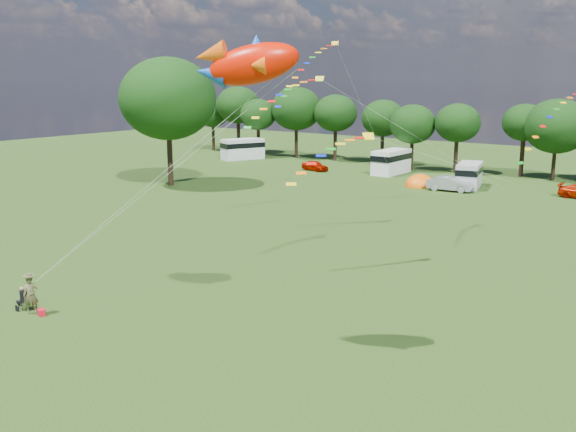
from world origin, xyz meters
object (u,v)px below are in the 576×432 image
Objects in this scene: car_b at (450,184)px; kite_flyer at (31,295)px; car_a at (315,166)px; campervan_a at (243,148)px; tent_orange at (420,186)px; campervan_b at (391,161)px; campervan_c at (469,174)px; camp_chair at (23,296)px; fish_kite at (246,64)px; big_tree at (168,99)px.

kite_flyer is (-2.98, -44.44, 0.19)m from car_b.
kite_flyer reaches higher than car_a.
car_a is 1.99× the size of kite_flyer.
tent_orange is at bearing -78.69° from campervan_a.
campervan_b is 3.07× the size of kite_flyer.
kite_flyer is at bearing -89.08° from tent_orange.
campervan_c reaches higher than car_a.
campervan_a is 59.38m from camp_chair.
camp_chair is 0.28× the size of fish_kite.
fish_kite is at bearing -116.39° from campervan_a.
big_tree is 2.10× the size of campervan_a.
fish_kite is (7.55, -44.87, 10.34)m from campervan_c.
campervan_b is at bearing 44.41° from kite_flyer.
car_a is 50.56m from camp_chair.
campervan_b is 53.15m from fish_kite.
kite_flyer is at bearing -171.34° from campervan_b.
car_b is 3.92m from tent_orange.
campervan_a is 1.09× the size of campervan_b.
campervan_a is 34.15m from campervan_c.
camp_chair is (6.45, -51.59, -0.82)m from campervan_b.
campervan_c is 1.57× the size of tent_orange.
tent_orange is (29.54, -6.24, -1.51)m from campervan_a.
car_a is at bearing 54.59° from kite_flyer.
fish_kite reaches higher than camp_chair.
campervan_b is at bearing 54.83° from big_tree.
campervan_b is at bearing 80.80° from fish_kite.
fish_kite is (33.50, -27.52, 2.68)m from big_tree.
tent_orange is (15.22, -2.90, -0.60)m from car_a.
tent_orange is (-3.71, 1.03, -0.73)m from car_b.
campervan_a reaches higher than tent_orange.
fish_kite is (18.53, -48.76, 10.18)m from campervan_b.
camp_chair is (-4.53, -47.69, -0.66)m from campervan_c.
tent_orange is 45.70m from fish_kite.
car_b is 2.25× the size of kite_flyer.
campervan_c is (0.67, 3.36, 0.61)m from car_b.
fish_kite is at bearing -38.99° from kite_flyer.
campervan_b is (22.94, -0.01, -0.01)m from campervan_a.
campervan_a is at bearing 90.58° from campervan_b.
car_b is 0.67× the size of campervan_a.
fish_kite is (8.22, -41.51, 10.95)m from car_b.
campervan_c is (19.60, -0.57, 0.73)m from car_a.
kite_flyer is (22.29, -30.46, -8.08)m from big_tree.
fish_kite reaches higher than campervan_b.
tent_orange is at bearing 37.26° from kite_flyer.
campervan_b is at bearing -66.79° from campervan_a.
fish_kite is at bearing 35.49° from camp_chair.
car_b is 34.04m from campervan_a.
campervan_a is 5.36× the size of camp_chair.
fish_kite is (12.09, 2.82, 11.00)m from camp_chair.
car_b is 43.71m from fish_kite.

